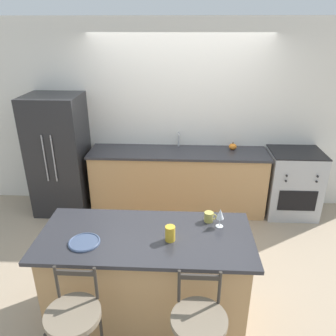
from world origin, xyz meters
The scene contains 14 objects.
ground_plane centered at (0.00, 0.00, 0.00)m, with size 18.00×18.00×0.00m, color tan.
wall_back centered at (0.00, 0.65, 1.35)m, with size 6.00×0.07×2.70m.
back_counter centered at (0.00, 0.35, 0.47)m, with size 2.54×0.63×0.94m.
sink_faucet centered at (0.00, 0.54, 1.07)m, with size 0.02×0.13×0.22m.
kitchen_island centered at (-0.24, -1.66, 0.46)m, with size 1.87×0.83×0.91m.
refrigerator centered at (-1.71, 0.29, 0.86)m, with size 0.75×0.71×1.73m.
oven_range centered at (1.66, 0.32, 0.48)m, with size 0.72×0.64×0.97m.
bar_stool_near centered at (-0.69, -2.34, 0.58)m, with size 0.40×0.40×1.00m.
bar_stool_far centered at (0.21, -2.34, 0.58)m, with size 0.40×0.40×1.00m.
dinner_plate centered at (-0.74, -1.80, 0.92)m, with size 0.27×0.27×0.02m.
wine_glass centered at (0.41, -1.49, 1.04)m, with size 0.07×0.07×0.18m.
coffee_mug centered at (0.32, -1.41, 0.96)m, with size 0.12×0.08×0.09m.
tumbler_cup centered at (-0.02, -1.72, 0.98)m, with size 0.09×0.09×0.14m.
pumpkin_decoration centered at (0.78, 0.46, 0.98)m, with size 0.11×0.11×0.11m.
Camera 1 is at (0.07, -4.02, 2.58)m, focal length 35.00 mm.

